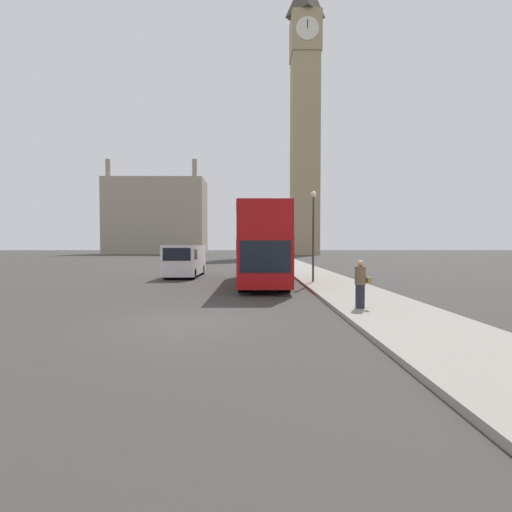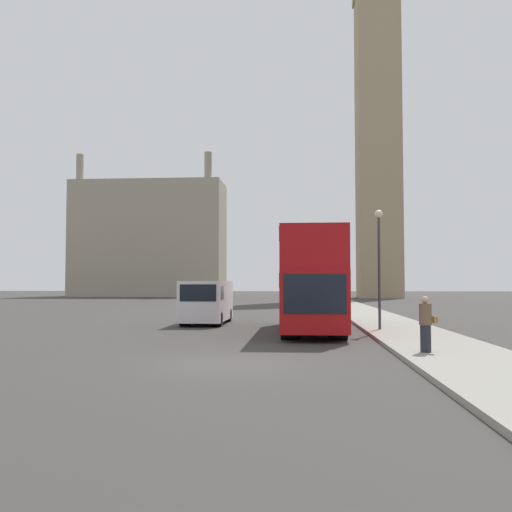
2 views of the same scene
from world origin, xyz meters
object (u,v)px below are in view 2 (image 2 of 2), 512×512
object	(u,v)px
white_van	(207,301)
clock_tower	(377,77)
red_double_decker_bus	(312,277)
street_lamp	(379,250)
pedestrian	(426,324)

from	to	relation	value
white_van	clock_tower	bearing A→B (deg)	73.28
red_double_decker_bus	street_lamp	world-z (taller)	street_lamp
red_double_decker_bus	street_lamp	bearing A→B (deg)	-6.43
white_van	pedestrian	xyz separation A→B (m)	(8.74, -13.36, -0.27)
clock_tower	street_lamp	bearing A→B (deg)	-97.94
red_double_decker_bus	white_van	xyz separation A→B (m)	(-5.56, 4.54, -1.22)
pedestrian	red_double_decker_bus	bearing A→B (deg)	109.80
white_van	pedestrian	distance (m)	15.97
clock_tower	red_double_decker_bus	world-z (taller)	clock_tower
red_double_decker_bus	street_lamp	size ratio (longest dim) A/B	2.00
clock_tower	white_van	bearing A→B (deg)	-106.72
clock_tower	pedestrian	bearing A→B (deg)	-96.87
white_van	pedestrian	world-z (taller)	white_van
street_lamp	red_double_decker_bus	bearing A→B (deg)	173.57
street_lamp	white_van	bearing A→B (deg)	150.36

